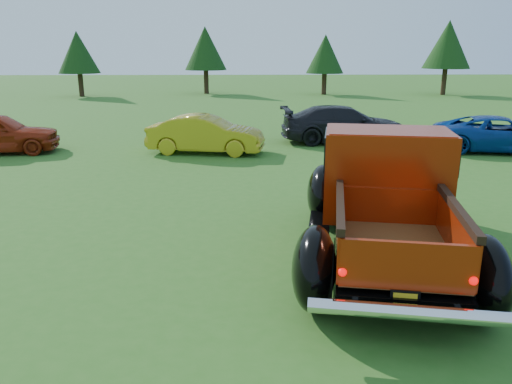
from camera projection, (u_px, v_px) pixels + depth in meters
name	position (u px, v px, depth m)	size (l,w,h in m)	color
ground	(260.00, 241.00, 9.09)	(120.00, 120.00, 0.00)	#30651C
tree_west	(78.00, 52.00, 35.74)	(2.94, 2.94, 4.60)	#332114
tree_mid_left	(205.00, 48.00, 37.84)	(3.20, 3.20, 5.00)	#332114
tree_mid_right	(325.00, 54.00, 37.25)	(2.82, 2.82, 4.40)	#332114
tree_east	(448.00, 45.00, 36.84)	(3.46, 3.46, 5.40)	#332114
pickup_truck	(384.00, 194.00, 8.47)	(3.51, 5.96, 2.10)	black
show_car_yellow	(206.00, 134.00, 16.60)	(1.33, 3.83, 1.26)	#B69C18
show_car_grey	(344.00, 124.00, 18.55)	(1.89, 4.64, 1.35)	black
show_car_blue	(500.00, 134.00, 16.85)	(1.98, 4.29, 1.19)	navy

